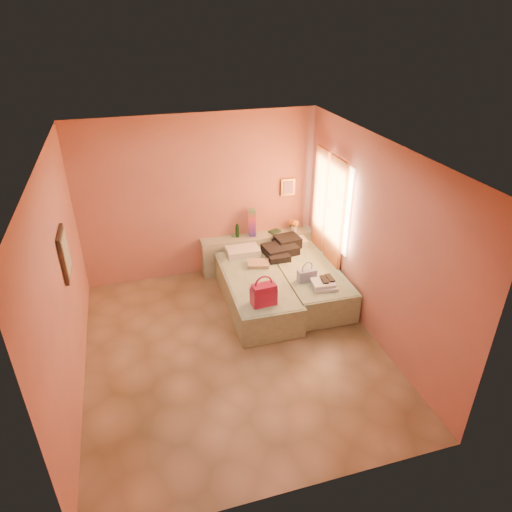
{
  "coord_description": "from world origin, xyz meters",
  "views": [
    {
      "loc": [
        -1.11,
        -4.88,
        4.22
      ],
      "look_at": [
        0.57,
        0.85,
        0.95
      ],
      "focal_mm": 32.0,
      "sensor_mm": 36.0,
      "label": 1
    }
  ],
  "objects_px": {
    "headboard_ledge": "(258,251)",
    "magenta_handbag": "(264,294)",
    "green_book": "(275,231)",
    "flower_vase": "(294,224)",
    "blue_handbag": "(307,275)",
    "bed_left": "(256,291)",
    "towel_stack": "(325,285)",
    "water_bottle": "(237,231)",
    "bed_right": "(307,280)"
  },
  "relations": [
    {
      "from": "headboard_ledge",
      "to": "magenta_handbag",
      "type": "bearing_deg",
      "value": -104.23
    },
    {
      "from": "green_book",
      "to": "flower_vase",
      "type": "distance_m",
      "value": 0.37
    },
    {
      "from": "flower_vase",
      "to": "headboard_ledge",
      "type": "bearing_deg",
      "value": 178.4
    },
    {
      "from": "headboard_ledge",
      "to": "blue_handbag",
      "type": "height_order",
      "value": "blue_handbag"
    },
    {
      "from": "headboard_ledge",
      "to": "bed_left",
      "type": "height_order",
      "value": "headboard_ledge"
    },
    {
      "from": "towel_stack",
      "to": "flower_vase",
      "type": "bearing_deg",
      "value": 85.55
    },
    {
      "from": "bed_left",
      "to": "blue_handbag",
      "type": "bearing_deg",
      "value": -20.97
    },
    {
      "from": "water_bottle",
      "to": "blue_handbag",
      "type": "bearing_deg",
      "value": -64.0
    },
    {
      "from": "bed_right",
      "to": "water_bottle",
      "type": "relative_size",
      "value": 8.44
    },
    {
      "from": "flower_vase",
      "to": "magenta_handbag",
      "type": "xyz_separation_m",
      "value": [
        -1.14,
        -1.84,
        -0.12
      ]
    },
    {
      "from": "magenta_handbag",
      "to": "towel_stack",
      "type": "distance_m",
      "value": 1.03
    },
    {
      "from": "water_bottle",
      "to": "blue_handbag",
      "type": "xyz_separation_m",
      "value": [
        0.72,
        -1.48,
        -0.18
      ]
    },
    {
      "from": "green_book",
      "to": "blue_handbag",
      "type": "bearing_deg",
      "value": -113.27
    },
    {
      "from": "blue_handbag",
      "to": "towel_stack",
      "type": "height_order",
      "value": "blue_handbag"
    },
    {
      "from": "bed_right",
      "to": "magenta_handbag",
      "type": "height_order",
      "value": "magenta_handbag"
    },
    {
      "from": "blue_handbag",
      "to": "towel_stack",
      "type": "distance_m",
      "value": 0.33
    },
    {
      "from": "bed_right",
      "to": "flower_vase",
      "type": "bearing_deg",
      "value": 83.05
    },
    {
      "from": "bed_left",
      "to": "water_bottle",
      "type": "distance_m",
      "value": 1.29
    },
    {
      "from": "water_bottle",
      "to": "magenta_handbag",
      "type": "distance_m",
      "value": 1.9
    },
    {
      "from": "blue_handbag",
      "to": "headboard_ledge",
      "type": "bearing_deg",
      "value": 101.14
    },
    {
      "from": "bed_left",
      "to": "blue_handbag",
      "type": "distance_m",
      "value": 0.86
    },
    {
      "from": "blue_handbag",
      "to": "water_bottle",
      "type": "bearing_deg",
      "value": 113.42
    },
    {
      "from": "green_book",
      "to": "bed_right",
      "type": "bearing_deg",
      "value": -103.78
    },
    {
      "from": "headboard_ledge",
      "to": "water_bottle",
      "type": "bearing_deg",
      "value": 174.27
    },
    {
      "from": "green_book",
      "to": "bed_left",
      "type": "bearing_deg",
      "value": -145.0
    },
    {
      "from": "bed_right",
      "to": "blue_handbag",
      "type": "relative_size",
      "value": 6.95
    },
    {
      "from": "headboard_ledge",
      "to": "blue_handbag",
      "type": "bearing_deg",
      "value": -76.28
    },
    {
      "from": "bed_left",
      "to": "water_bottle",
      "type": "xyz_separation_m",
      "value": [
        0.01,
        1.19,
        0.52
      ]
    },
    {
      "from": "towel_stack",
      "to": "bed_right",
      "type": "bearing_deg",
      "value": 91.18
    },
    {
      "from": "flower_vase",
      "to": "towel_stack",
      "type": "relative_size",
      "value": 0.75
    },
    {
      "from": "headboard_ledge",
      "to": "water_bottle",
      "type": "relative_size",
      "value": 8.65
    },
    {
      "from": "bed_left",
      "to": "green_book",
      "type": "distance_m",
      "value": 1.43
    },
    {
      "from": "magenta_handbag",
      "to": "blue_handbag",
      "type": "height_order",
      "value": "magenta_handbag"
    },
    {
      "from": "bed_right",
      "to": "water_bottle",
      "type": "xyz_separation_m",
      "value": [
        -0.89,
        1.09,
        0.52
      ]
    },
    {
      "from": "bed_right",
      "to": "green_book",
      "type": "distance_m",
      "value": 1.18
    },
    {
      "from": "green_book",
      "to": "blue_handbag",
      "type": "xyz_separation_m",
      "value": [
        0.03,
        -1.47,
        -0.07
      ]
    },
    {
      "from": "flower_vase",
      "to": "towel_stack",
      "type": "bearing_deg",
      "value": -94.45
    },
    {
      "from": "bed_left",
      "to": "towel_stack",
      "type": "relative_size",
      "value": 5.71
    },
    {
      "from": "headboard_ledge",
      "to": "towel_stack",
      "type": "distance_m",
      "value": 1.8
    },
    {
      "from": "magenta_handbag",
      "to": "bed_left",
      "type": "bearing_deg",
      "value": 78.0
    },
    {
      "from": "bed_left",
      "to": "green_book",
      "type": "bearing_deg",
      "value": 60.59
    },
    {
      "from": "green_book",
      "to": "flower_vase",
      "type": "bearing_deg",
      "value": -32.89
    },
    {
      "from": "headboard_ledge",
      "to": "towel_stack",
      "type": "bearing_deg",
      "value": -72.48
    },
    {
      "from": "headboard_ledge",
      "to": "flower_vase",
      "type": "relative_size",
      "value": 7.83
    },
    {
      "from": "headboard_ledge",
      "to": "towel_stack",
      "type": "xyz_separation_m",
      "value": [
        0.54,
        -1.71,
        0.23
      ]
    },
    {
      "from": "magenta_handbag",
      "to": "blue_handbag",
      "type": "xyz_separation_m",
      "value": [
        0.82,
        0.41,
        -0.07
      ]
    },
    {
      "from": "bed_right",
      "to": "towel_stack",
      "type": "height_order",
      "value": "towel_stack"
    },
    {
      "from": "headboard_ledge",
      "to": "magenta_handbag",
      "type": "xyz_separation_m",
      "value": [
        -0.47,
        -1.85,
        0.34
      ]
    },
    {
      "from": "bed_left",
      "to": "bed_right",
      "type": "xyz_separation_m",
      "value": [
        0.9,
        0.1,
        0.0
      ]
    },
    {
      "from": "headboard_ledge",
      "to": "water_bottle",
      "type": "xyz_separation_m",
      "value": [
        -0.37,
        0.04,
        0.44
      ]
    }
  ]
}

